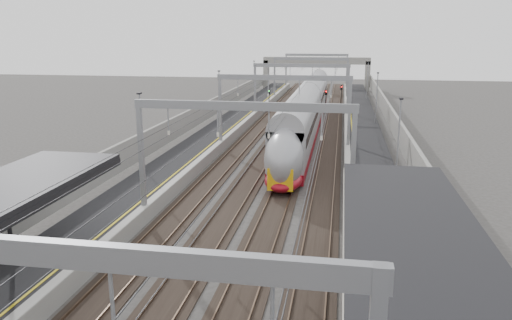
% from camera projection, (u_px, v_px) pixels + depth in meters
% --- Properties ---
extents(platform_left, '(4.00, 120.00, 1.00)m').
position_uv_depth(platform_left, '(212.00, 139.00, 53.37)').
color(platform_left, black).
rests_on(platform_left, ground).
extents(platform_right, '(4.00, 120.00, 1.00)m').
position_uv_depth(platform_right, '(364.00, 144.00, 50.72)').
color(platform_right, black).
rests_on(platform_right, ground).
extents(tracks, '(11.40, 140.00, 0.20)m').
position_uv_depth(tracks, '(286.00, 146.00, 52.15)').
color(tracks, black).
rests_on(tracks, ground).
extents(overhead_line, '(13.00, 140.00, 6.60)m').
position_uv_depth(overhead_line, '(294.00, 81.00, 57.00)').
color(overhead_line, gray).
rests_on(overhead_line, platform_left).
extents(overbridge, '(22.00, 2.20, 6.90)m').
position_uv_depth(overbridge, '(316.00, 65.00, 103.45)').
color(overbridge, gray).
rests_on(overbridge, ground).
extents(wall_left, '(0.30, 120.00, 3.20)m').
position_uv_depth(wall_left, '(183.00, 128.00, 53.63)').
color(wall_left, gray).
rests_on(wall_left, ground).
extents(wall_right, '(0.30, 120.00, 3.20)m').
position_uv_depth(wall_right, '(398.00, 135.00, 49.93)').
color(wall_right, gray).
rests_on(wall_right, ground).
extents(train, '(2.91, 53.07, 4.60)m').
position_uv_depth(train, '(306.00, 115.00, 58.41)').
color(train, maroon).
rests_on(train, ground).
extents(signal_green, '(0.32, 0.32, 3.48)m').
position_uv_depth(signal_green, '(269.00, 96.00, 74.36)').
color(signal_green, black).
rests_on(signal_green, ground).
extents(signal_red_near, '(0.32, 0.32, 3.48)m').
position_uv_depth(signal_red_near, '(326.00, 97.00, 73.70)').
color(signal_red_near, black).
rests_on(signal_red_near, ground).
extents(signal_red_far, '(0.32, 0.32, 3.48)m').
position_uv_depth(signal_red_far, '(341.00, 92.00, 80.47)').
color(signal_red_far, black).
rests_on(signal_red_far, ground).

